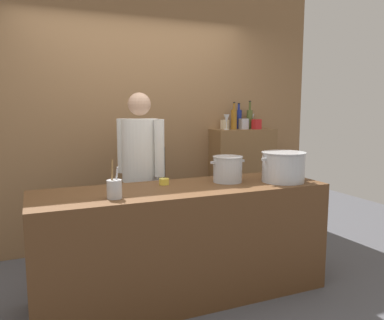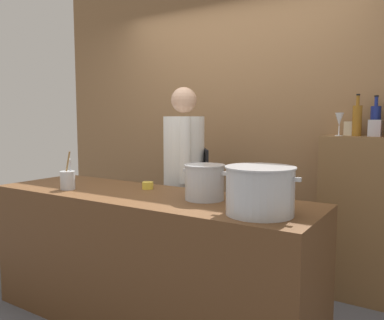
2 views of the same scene
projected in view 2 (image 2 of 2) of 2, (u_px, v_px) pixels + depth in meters
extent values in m
cube|color=olive|center=(238.00, 108.00, 3.71)|extent=(4.40, 0.10, 3.00)
cube|color=brown|center=(146.00, 259.00, 2.64)|extent=(2.32, 0.70, 0.90)
cube|color=brown|center=(372.00, 220.00, 2.96)|extent=(0.76, 0.32, 1.27)
cylinder|color=black|center=(185.00, 238.00, 3.22)|extent=(0.14, 0.14, 0.84)
cylinder|color=black|center=(184.00, 231.00, 3.41)|extent=(0.14, 0.14, 0.84)
cylinder|color=white|center=(184.00, 151.00, 3.24)|extent=(0.34, 0.34, 0.58)
cube|color=black|center=(205.00, 180.00, 3.28)|extent=(0.19, 0.25, 0.52)
cylinder|color=white|center=(185.00, 150.00, 3.02)|extent=(0.09, 0.09, 0.52)
cylinder|color=white|center=(183.00, 146.00, 3.46)|extent=(0.09, 0.09, 0.52)
sphere|color=tan|center=(184.00, 100.00, 3.20)|extent=(0.21, 0.21, 0.21)
cylinder|color=#B7BABF|center=(260.00, 191.00, 2.03)|extent=(0.36, 0.36, 0.24)
cylinder|color=#B7BABF|center=(260.00, 167.00, 2.01)|extent=(0.37, 0.37, 0.01)
cube|color=#B7BABF|center=(227.00, 174.00, 2.12)|extent=(0.04, 0.02, 0.02)
cube|color=#B7BABF|center=(297.00, 180.00, 1.91)|extent=(0.04, 0.02, 0.02)
cylinder|color=#B7BABF|center=(205.00, 183.00, 2.41)|extent=(0.24, 0.24, 0.21)
cylinder|color=#B7BABF|center=(205.00, 165.00, 2.40)|extent=(0.25, 0.25, 0.01)
cube|color=#B7BABF|center=(186.00, 170.00, 2.48)|extent=(0.04, 0.02, 0.02)
cube|color=#B7BABF|center=(225.00, 174.00, 2.33)|extent=(0.04, 0.02, 0.02)
cylinder|color=#B7BABF|center=(68.00, 180.00, 2.76)|extent=(0.10, 0.10, 0.13)
cylinder|color=olive|center=(67.00, 169.00, 2.77)|extent=(0.03, 0.06, 0.25)
cylinder|color=#B7BABF|center=(71.00, 173.00, 2.76)|extent=(0.03, 0.04, 0.20)
cylinder|color=yellow|center=(148.00, 185.00, 2.78)|extent=(0.08, 0.08, 0.05)
cylinder|color=navy|center=(375.00, 121.00, 2.96)|extent=(0.08, 0.08, 0.23)
cylinder|color=navy|center=(376.00, 102.00, 2.94)|extent=(0.03, 0.03, 0.07)
cylinder|color=black|center=(377.00, 96.00, 2.94)|extent=(0.03, 0.03, 0.01)
cylinder|color=#8C5919|center=(357.00, 121.00, 2.94)|extent=(0.07, 0.07, 0.23)
cylinder|color=#8C5919|center=(358.00, 101.00, 2.92)|extent=(0.02, 0.02, 0.07)
cylinder|color=black|center=(358.00, 95.00, 2.92)|extent=(0.03, 0.03, 0.01)
cylinder|color=silver|center=(339.00, 135.00, 2.98)|extent=(0.06, 0.06, 0.01)
cylinder|color=silver|center=(339.00, 130.00, 2.98)|extent=(0.01, 0.01, 0.07)
cone|color=silver|center=(339.00, 119.00, 2.97)|extent=(0.07, 0.07, 0.10)
cube|color=#B2B2B7|center=(375.00, 128.00, 2.87)|extent=(0.09, 0.09, 0.12)
cube|color=beige|center=(350.00, 128.00, 3.06)|extent=(0.08, 0.08, 0.11)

